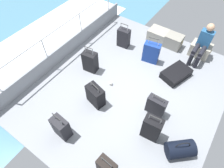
{
  "coord_description": "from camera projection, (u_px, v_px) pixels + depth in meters",
  "views": [
    {
      "loc": [
        1.34,
        -2.75,
        3.95
      ],
      "look_at": [
        -0.33,
        -0.35,
        0.25
      ],
      "focal_mm": 30.67,
      "sensor_mm": 36.0,
      "label": 1
    }
  ],
  "objects": [
    {
      "name": "suitcase_1",
      "position": [
        152.0,
        128.0,
        3.9
      ],
      "size": [
        0.4,
        0.27,
        0.78
      ],
      "color": "black",
      "rests_on": "ground_plane"
    },
    {
      "name": "sea_wake",
      "position": [
        39.0,
        45.0,
        6.51
      ],
      "size": [
        12.0,
        12.0,
        0.01
      ],
      "color": "teal",
      "rests_on": "ground_plane"
    },
    {
      "name": "suitcase_5",
      "position": [
        107.0,
        168.0,
        3.48
      ],
      "size": [
        0.36,
        0.24,
        0.64
      ],
      "color": "black",
      "rests_on": "ground_plane"
    },
    {
      "name": "ground_plane",
      "position": [
        130.0,
        88.0,
        5.0
      ],
      "size": [
        4.4,
        5.2,
        0.06
      ],
      "primitive_type": "cube",
      "color": "gray"
    },
    {
      "name": "suitcase_2",
      "position": [
        176.0,
        74.0,
        5.12
      ],
      "size": [
        0.71,
        0.88,
        0.2
      ],
      "color": "black",
      "rests_on": "ground_plane"
    },
    {
      "name": "railing_port",
      "position": [
        63.0,
        33.0,
        5.12
      ],
      "size": [
        0.04,
        4.2,
        1.02
      ],
      "color": "silver",
      "rests_on": "ground_plane"
    },
    {
      "name": "cargo_crate_2",
      "position": [
        200.0,
        50.0,
        5.57
      ],
      "size": [
        0.59,
        0.39,
        0.4
      ],
      "color": "#9E9989",
      "rests_on": "ground_plane"
    },
    {
      "name": "suitcase_4",
      "position": [
        151.0,
        53.0,
        5.34
      ],
      "size": [
        0.47,
        0.29,
        0.8
      ],
      "color": "navy",
      "rests_on": "ground_plane"
    },
    {
      "name": "suitcase_8",
      "position": [
        96.0,
        95.0,
        4.48
      ],
      "size": [
        0.48,
        0.35,
        0.65
      ],
      "color": "black",
      "rests_on": "ground_plane"
    },
    {
      "name": "cargo_crate_1",
      "position": [
        174.0,
        41.0,
        5.81
      ],
      "size": [
        0.53,
        0.4,
        0.4
      ],
      "color": "gray",
      "rests_on": "ground_plane"
    },
    {
      "name": "cargo_crate_0",
      "position": [
        158.0,
        35.0,
        6.04
      ],
      "size": [
        0.61,
        0.46,
        0.35
      ],
      "color": "gray",
      "rests_on": "ground_plane"
    },
    {
      "name": "suitcase_7",
      "position": [
        156.0,
        106.0,
        4.32
      ],
      "size": [
        0.43,
        0.2,
        0.61
      ],
      "color": "black",
      "rests_on": "ground_plane"
    },
    {
      "name": "gunwale_port",
      "position": [
        67.0,
        49.0,
        5.56
      ],
      "size": [
        0.06,
        5.2,
        0.45
      ],
      "primitive_type": "cube",
      "color": "gray",
      "rests_on": "ground_plane"
    },
    {
      "name": "duffel_bag",
      "position": [
        180.0,
        149.0,
        3.79
      ],
      "size": [
        0.64,
        0.62,
        0.5
      ],
      "color": "black",
      "rests_on": "ground_plane"
    },
    {
      "name": "passenger_seated",
      "position": [
        203.0,
        43.0,
        5.18
      ],
      "size": [
        0.34,
        0.66,
        1.1
      ],
      "color": "#26598C",
      "rests_on": "ground_plane"
    },
    {
      "name": "suitcase_0",
      "position": [
        61.0,
        128.0,
        3.96
      ],
      "size": [
        0.38,
        0.26,
        0.75
      ],
      "color": "black",
      "rests_on": "ground_plane"
    },
    {
      "name": "suitcase_6",
      "position": [
        90.0,
        62.0,
        5.13
      ],
      "size": [
        0.4,
        0.3,
        0.79
      ],
      "color": "black",
      "rests_on": "ground_plane"
    },
    {
      "name": "paper_cup",
      "position": [
        111.0,
        83.0,
        4.98
      ],
      "size": [
        0.08,
        0.08,
        0.1
      ],
      "primitive_type": "cylinder",
      "color": "white",
      "rests_on": "ground_plane"
    },
    {
      "name": "suitcase_3",
      "position": [
        124.0,
        38.0,
        5.75
      ],
      "size": [
        0.38,
        0.25,
        0.77
      ],
      "color": "black",
      "rests_on": "ground_plane"
    }
  ]
}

